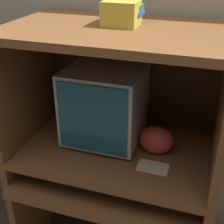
% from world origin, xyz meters
% --- Properties ---
extents(wall_back, '(6.00, 0.06, 2.60)m').
position_xyz_m(wall_back, '(0.00, 0.70, 1.30)').
color(wall_back, gray).
rests_on(wall_back, ground_plane).
extents(desk_base, '(1.04, 0.69, 0.62)m').
position_xyz_m(desk_base, '(0.00, 0.27, 0.40)').
color(desk_base, brown).
rests_on(desk_base, ground_plane).
extents(desk_monitor_shelf, '(1.04, 0.64, 0.14)m').
position_xyz_m(desk_monitor_shelf, '(0.00, 0.32, 0.72)').
color(desk_monitor_shelf, brown).
rests_on(desk_monitor_shelf, desk_base).
extents(hutch_upper, '(1.04, 0.64, 0.63)m').
position_xyz_m(hutch_upper, '(0.00, 0.36, 1.18)').
color(hutch_upper, brown).
rests_on(hutch_upper, desk_monitor_shelf).
extents(crt_monitor, '(0.39, 0.39, 0.41)m').
position_xyz_m(crt_monitor, '(-0.09, 0.39, 0.97)').
color(crt_monitor, '#B2B2B7').
rests_on(crt_monitor, desk_monitor_shelf).
extents(keyboard, '(0.44, 0.17, 0.03)m').
position_xyz_m(keyboard, '(-0.08, 0.18, 0.63)').
color(keyboard, '#2D2D30').
rests_on(keyboard, desk_base).
extents(mouse, '(0.06, 0.04, 0.03)m').
position_xyz_m(mouse, '(0.21, 0.18, 0.63)').
color(mouse, '#28282B').
rests_on(mouse, desk_base).
extents(snack_bag, '(0.18, 0.13, 0.14)m').
position_xyz_m(snack_bag, '(0.21, 0.34, 0.83)').
color(snack_bag, '#BC382D').
rests_on(snack_bag, desk_monitor_shelf).
extents(book_stack, '(0.17, 0.13, 0.08)m').
position_xyz_m(book_stack, '(-0.00, 0.41, 1.43)').
color(book_stack, gold).
rests_on(book_stack, hutch_upper).
extents(paper_card, '(0.15, 0.10, 0.00)m').
position_xyz_m(paper_card, '(0.22, 0.21, 0.76)').
color(paper_card, '#CCB28C').
rests_on(paper_card, desk_monitor_shelf).
extents(storage_box, '(0.15, 0.13, 0.11)m').
position_xyz_m(storage_box, '(0.01, 0.35, 1.44)').
color(storage_box, gold).
rests_on(storage_box, hutch_upper).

